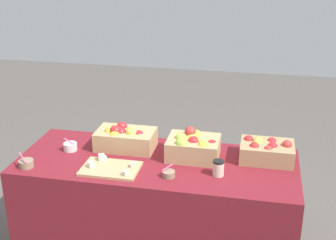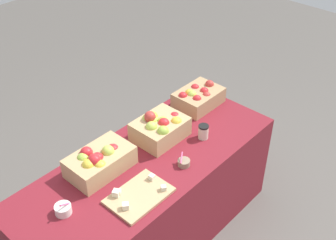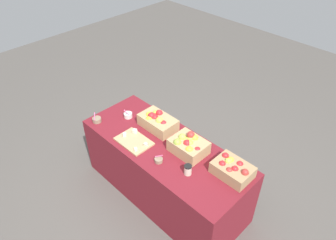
% 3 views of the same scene
% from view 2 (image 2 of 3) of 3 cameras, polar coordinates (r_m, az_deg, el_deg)
% --- Properties ---
extents(ground_plane, '(10.00, 10.00, 0.00)m').
position_cam_2_polar(ground_plane, '(3.38, -2.38, -14.76)').
color(ground_plane, '#56514C').
extents(table, '(1.90, 0.76, 0.74)m').
position_cam_2_polar(table, '(3.10, -2.55, -10.44)').
color(table, maroon).
rests_on(table, ground_plane).
extents(apple_crate_left, '(0.36, 0.26, 0.16)m').
position_cam_2_polar(apple_crate_left, '(3.32, 4.01, 3.05)').
color(apple_crate_left, tan).
rests_on(apple_crate_left, table).
extents(apple_crate_middle, '(0.35, 0.28, 0.20)m').
position_cam_2_polar(apple_crate_middle, '(2.97, -1.08, -0.94)').
color(apple_crate_middle, tan).
rests_on(apple_crate_middle, table).
extents(apple_crate_right, '(0.41, 0.25, 0.18)m').
position_cam_2_polar(apple_crate_right, '(2.74, -9.07, -5.37)').
color(apple_crate_right, tan).
rests_on(apple_crate_right, table).
extents(cutting_board_front, '(0.37, 0.26, 0.06)m').
position_cam_2_polar(cutting_board_front, '(2.60, -3.93, -9.87)').
color(cutting_board_front, tan).
rests_on(cutting_board_front, table).
extents(sample_bowl_near, '(0.10, 0.10, 0.11)m').
position_cam_2_polar(sample_bowl_near, '(2.57, -13.65, -11.37)').
color(sample_bowl_near, silver).
rests_on(sample_bowl_near, table).
extents(sample_bowl_mid, '(0.08, 0.08, 0.08)m').
position_cam_2_polar(sample_bowl_mid, '(2.79, 2.09, -5.62)').
color(sample_bowl_mid, gray).
rests_on(sample_bowl_mid, table).
extents(coffee_cup, '(0.07, 0.07, 0.10)m').
position_cam_2_polar(coffee_cup, '(3.00, 4.68, -1.54)').
color(coffee_cup, beige).
rests_on(coffee_cup, table).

